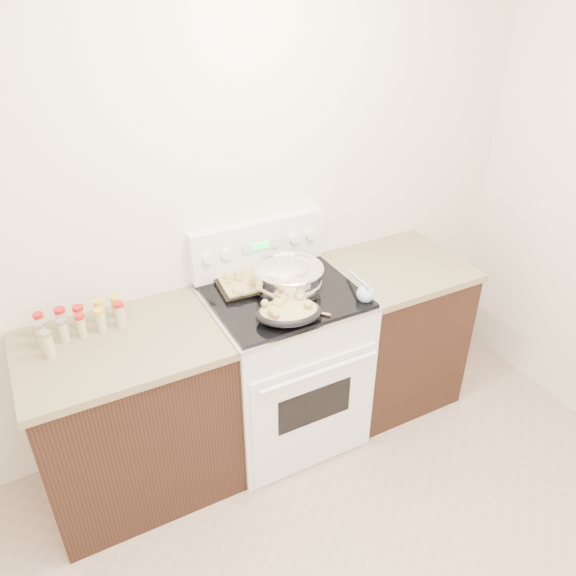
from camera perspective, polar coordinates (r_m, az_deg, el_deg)
room_shell at (r=1.30m, az=14.77°, el=-4.97°), size 4.10×3.60×2.75m
counter_left at (r=2.95m, az=-15.32°, el=-12.39°), size 0.93×0.67×0.92m
counter_right at (r=3.47m, az=10.29°, el=-4.23°), size 0.73×0.67×0.92m
kitchen_range at (r=3.12m, az=-0.47°, el=-7.56°), size 0.78×0.73×1.22m
mixing_bowl at (r=2.80m, az=0.08°, el=0.76°), size 0.39×0.39×0.20m
roasting_pan at (r=2.63m, az=0.05°, el=-2.39°), size 0.36×0.30×0.11m
baking_sheet at (r=2.92m, az=-3.56°, el=0.65°), size 0.42×0.31×0.06m
wooden_spoon at (r=2.66m, az=1.19°, el=-2.94°), size 0.20×0.21×0.04m
blue_ladle at (r=2.81m, az=7.79°, el=-0.46°), size 0.11×0.29×0.11m
spice_jars at (r=2.74m, az=-20.67°, el=-3.34°), size 0.39×0.23×0.13m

